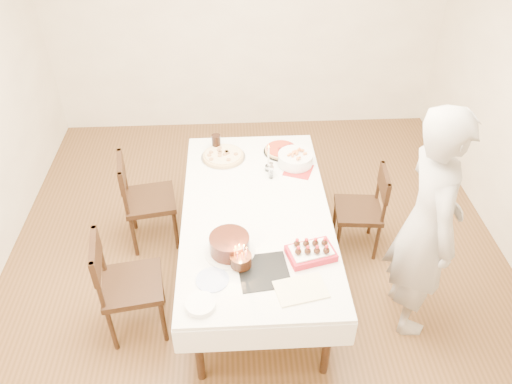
{
  "coord_description": "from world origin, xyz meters",
  "views": [
    {
      "loc": [
        -0.18,
        -3.03,
        3.28
      ],
      "look_at": [
        -0.02,
        -0.09,
        0.93
      ],
      "focal_mm": 35.0,
      "sensor_mm": 36.0,
      "label": 1
    }
  ],
  "objects_px": {
    "cola_glass": "(216,142)",
    "layer_cake": "(229,245)",
    "chair_left_dessert": "(132,285)",
    "strawberry_box": "(311,252)",
    "chair_right_savory": "(358,210)",
    "birthday_cake": "(241,257)",
    "chair_left_savory": "(150,200)",
    "pizza_white": "(223,156)",
    "person": "(427,226)",
    "dining_table": "(256,245)",
    "pasta_bowl": "(295,159)",
    "taper_candle": "(268,158)",
    "pizza_pepperoni": "(281,150)"
  },
  "relations": [
    {
      "from": "chair_right_savory",
      "to": "chair_left_dessert",
      "type": "relative_size",
      "value": 0.91
    },
    {
      "from": "cola_glass",
      "to": "strawberry_box",
      "type": "height_order",
      "value": "cola_glass"
    },
    {
      "from": "taper_candle",
      "to": "pizza_white",
      "type": "bearing_deg",
      "value": 151.87
    },
    {
      "from": "chair_left_savory",
      "to": "chair_right_savory",
      "type": "bearing_deg",
      "value": 164.29
    },
    {
      "from": "layer_cake",
      "to": "strawberry_box",
      "type": "xyz_separation_m",
      "value": [
        0.57,
        -0.07,
        -0.03
      ]
    },
    {
      "from": "dining_table",
      "to": "layer_cake",
      "type": "relative_size",
      "value": 5.97
    },
    {
      "from": "pasta_bowl",
      "to": "strawberry_box",
      "type": "relative_size",
      "value": 0.94
    },
    {
      "from": "chair_left_savory",
      "to": "cola_glass",
      "type": "distance_m",
      "value": 0.78
    },
    {
      "from": "chair_left_savory",
      "to": "pasta_bowl",
      "type": "relative_size",
      "value": 3.06
    },
    {
      "from": "pizza_white",
      "to": "taper_candle",
      "type": "height_order",
      "value": "taper_candle"
    },
    {
      "from": "pizza_pepperoni",
      "to": "birthday_cake",
      "type": "distance_m",
      "value": 1.43
    },
    {
      "from": "chair_left_savory",
      "to": "taper_candle",
      "type": "relative_size",
      "value": 3.5
    },
    {
      "from": "dining_table",
      "to": "person",
      "type": "relative_size",
      "value": 1.14
    },
    {
      "from": "chair_right_savory",
      "to": "birthday_cake",
      "type": "bearing_deg",
      "value": -133.94
    },
    {
      "from": "pizza_pepperoni",
      "to": "strawberry_box",
      "type": "bearing_deg",
      "value": -86.25
    },
    {
      "from": "chair_left_dessert",
      "to": "pizza_white",
      "type": "distance_m",
      "value": 1.4
    },
    {
      "from": "chair_left_savory",
      "to": "chair_left_dessert",
      "type": "bearing_deg",
      "value": 79.14
    },
    {
      "from": "cola_glass",
      "to": "birthday_cake",
      "type": "xyz_separation_m",
      "value": [
        0.18,
        -1.45,
        0.01
      ]
    },
    {
      "from": "chair_right_savory",
      "to": "pasta_bowl",
      "type": "bearing_deg",
      "value": 158.98
    },
    {
      "from": "dining_table",
      "to": "chair_right_savory",
      "type": "distance_m",
      "value": 0.98
    },
    {
      "from": "chair_right_savory",
      "to": "birthday_cake",
      "type": "relative_size",
      "value": 5.63
    },
    {
      "from": "dining_table",
      "to": "strawberry_box",
      "type": "xyz_separation_m",
      "value": [
        0.36,
        -0.51,
        0.42
      ]
    },
    {
      "from": "dining_table",
      "to": "pizza_pepperoni",
      "type": "relative_size",
      "value": 6.71
    },
    {
      "from": "layer_cake",
      "to": "pizza_white",
      "type": "bearing_deg",
      "value": 92.11
    },
    {
      "from": "pizza_white",
      "to": "strawberry_box",
      "type": "bearing_deg",
      "value": -63.9
    },
    {
      "from": "chair_left_dessert",
      "to": "pizza_pepperoni",
      "type": "xyz_separation_m",
      "value": [
        1.21,
        1.25,
        0.31
      ]
    },
    {
      "from": "dining_table",
      "to": "strawberry_box",
      "type": "relative_size",
      "value": 6.63
    },
    {
      "from": "chair_right_savory",
      "to": "pasta_bowl",
      "type": "distance_m",
      "value": 0.72
    },
    {
      "from": "dining_table",
      "to": "birthday_cake",
      "type": "distance_m",
      "value": 0.75
    },
    {
      "from": "pizza_pepperoni",
      "to": "strawberry_box",
      "type": "height_order",
      "value": "strawberry_box"
    },
    {
      "from": "person",
      "to": "birthday_cake",
      "type": "relative_size",
      "value": 12.5
    },
    {
      "from": "dining_table",
      "to": "birthday_cake",
      "type": "height_order",
      "value": "birthday_cake"
    },
    {
      "from": "taper_candle",
      "to": "chair_left_dessert",
      "type": "bearing_deg",
      "value": -137.41
    },
    {
      "from": "person",
      "to": "layer_cake",
      "type": "height_order",
      "value": "person"
    },
    {
      "from": "chair_left_savory",
      "to": "pasta_bowl",
      "type": "height_order",
      "value": "chair_left_savory"
    },
    {
      "from": "taper_candle",
      "to": "cola_glass",
      "type": "bearing_deg",
      "value": 141.77
    },
    {
      "from": "birthday_cake",
      "to": "dining_table",
      "type": "bearing_deg",
      "value": 76.78
    },
    {
      "from": "chair_right_savory",
      "to": "layer_cake",
      "type": "distance_m",
      "value": 1.42
    },
    {
      "from": "pizza_white",
      "to": "pasta_bowl",
      "type": "xyz_separation_m",
      "value": [
        0.63,
        -0.13,
        0.03
      ]
    },
    {
      "from": "person",
      "to": "layer_cake",
      "type": "xyz_separation_m",
      "value": [
        -1.38,
        0.0,
        -0.12
      ]
    },
    {
      "from": "strawberry_box",
      "to": "pizza_pepperoni",
      "type": "bearing_deg",
      "value": 93.75
    },
    {
      "from": "cola_glass",
      "to": "layer_cake",
      "type": "relative_size",
      "value": 0.41
    },
    {
      "from": "chair_right_savory",
      "to": "birthday_cake",
      "type": "xyz_separation_m",
      "value": [
        -1.05,
        -0.91,
        0.42
      ]
    },
    {
      "from": "pasta_bowl",
      "to": "taper_candle",
      "type": "bearing_deg",
      "value": -162.18
    },
    {
      "from": "chair_left_dessert",
      "to": "strawberry_box",
      "type": "bearing_deg",
      "value": 168.7
    },
    {
      "from": "pizza_white",
      "to": "chair_left_savory",
      "type": "bearing_deg",
      "value": -162.75
    },
    {
      "from": "chair_left_savory",
      "to": "pizza_white",
      "type": "relative_size",
      "value": 2.34
    },
    {
      "from": "layer_cake",
      "to": "pasta_bowl",
      "type": "bearing_deg",
      "value": 60.72
    },
    {
      "from": "person",
      "to": "pizza_white",
      "type": "relative_size",
      "value": 4.74
    },
    {
      "from": "chair_left_dessert",
      "to": "pasta_bowl",
      "type": "relative_size",
      "value": 3.08
    }
  ]
}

